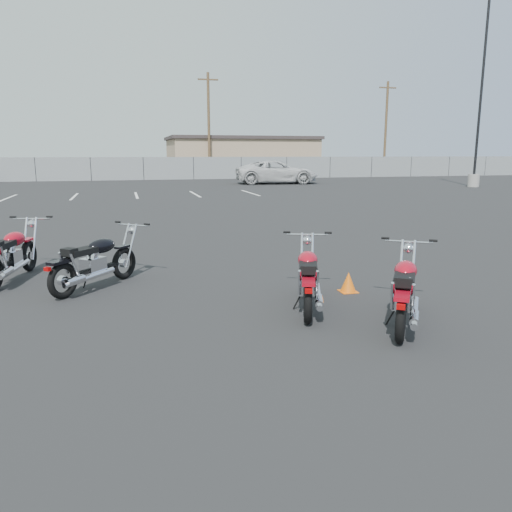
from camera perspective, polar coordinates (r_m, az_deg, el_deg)
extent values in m
plane|color=black|center=(6.79, -0.34, -6.47)|extent=(120.00, 120.00, 0.00)
torus|color=black|center=(9.96, -24.54, 0.03)|extent=(0.22, 0.58, 0.57)
cylinder|color=silver|center=(9.96, -24.54, 0.03)|extent=(0.12, 0.17, 0.15)
cube|color=black|center=(9.34, -26.10, -0.59)|extent=(0.30, 0.99, 0.06)
cube|color=silver|center=(9.29, -26.24, -0.32)|extent=(0.33, 0.41, 0.28)
cylinder|color=silver|center=(9.26, -26.34, 0.71)|extent=(0.23, 0.27, 0.25)
ellipsoid|color=#A70A1A|center=(9.43, -25.89, 1.75)|extent=(0.40, 0.60, 0.24)
cube|color=black|center=(9.03, -26.99, 1.13)|extent=(0.35, 0.56, 0.09)
cube|color=#A70A1A|center=(9.91, -24.68, 1.71)|extent=(0.19, 0.34, 0.04)
cylinder|color=silver|center=(8.77, -26.92, -0.08)|extent=(0.08, 0.18, 0.37)
cylinder|color=silver|center=(9.04, -25.89, -1.32)|extent=(0.31, 1.03, 0.12)
cylinder|color=silver|center=(8.76, -26.67, -1.64)|extent=(0.18, 0.35, 0.12)
cylinder|color=silver|center=(9.99, -23.99, 1.86)|extent=(0.12, 0.38, 0.74)
cylinder|color=silver|center=(10.05, -24.89, 1.84)|extent=(0.12, 0.38, 0.74)
sphere|color=silver|center=(10.12, -24.25, 3.37)|extent=(0.18, 0.18, 0.15)
cylinder|color=silver|center=(10.13, -24.25, 3.91)|extent=(0.65, 0.17, 0.03)
cylinder|color=black|center=(9.99, -22.55, 4.17)|extent=(0.12, 0.06, 0.03)
cylinder|color=black|center=(10.23, -26.03, 4.04)|extent=(0.12, 0.06, 0.03)
cylinder|color=black|center=(9.35, -26.97, -1.80)|extent=(0.15, 0.05, 0.28)
torus|color=black|center=(8.79, -14.85, -0.80)|extent=(0.44, 0.48, 0.55)
cylinder|color=silver|center=(8.79, -14.85, -0.80)|extent=(0.17, 0.17, 0.15)
torus|color=black|center=(7.87, -21.21, -2.64)|extent=(0.44, 0.48, 0.55)
cylinder|color=silver|center=(7.87, -21.21, -2.64)|extent=(0.17, 0.17, 0.15)
cube|color=black|center=(8.31, -17.87, -1.43)|extent=(0.70, 0.78, 0.05)
cube|color=silver|center=(8.27, -18.11, -1.12)|extent=(0.42, 0.43, 0.27)
cylinder|color=silver|center=(8.23, -18.18, -0.01)|extent=(0.29, 0.29, 0.24)
ellipsoid|color=black|center=(8.36, -17.23, 1.12)|extent=(0.56, 0.58, 0.23)
cube|color=black|center=(8.06, -19.37, 0.46)|extent=(0.51, 0.53, 0.09)
cube|color=black|center=(7.90, -20.57, 0.43)|extent=(0.26, 0.26, 0.11)
cube|color=black|center=(7.80, -21.46, -0.62)|extent=(0.38, 0.40, 0.05)
cube|color=black|center=(8.73, -14.95, 1.04)|extent=(0.29, 0.31, 0.04)
cylinder|color=silver|center=(7.83, -20.05, -0.91)|extent=(0.15, 0.16, 0.36)
cylinder|color=silver|center=(7.99, -21.14, -0.75)|extent=(0.15, 0.16, 0.36)
cylinder|color=silver|center=(8.03, -18.46, -2.31)|extent=(0.73, 0.81, 0.12)
cylinder|color=silver|center=(7.83, -19.97, -2.63)|extent=(0.30, 0.32, 0.12)
cylinder|color=silver|center=(8.76, -14.07, 1.15)|extent=(0.27, 0.30, 0.72)
cylinder|color=silver|center=(8.87, -14.88, 1.23)|extent=(0.27, 0.30, 0.72)
sphere|color=silver|center=(8.88, -13.94, 2.85)|extent=(0.21, 0.21, 0.15)
cylinder|color=silver|center=(8.88, -13.90, 3.45)|extent=(0.50, 0.44, 0.03)
cylinder|color=black|center=(8.66, -12.37, 3.57)|extent=(0.10, 0.10, 0.03)
cylinder|color=black|center=(9.07, -15.53, 3.77)|extent=(0.10, 0.10, 0.03)
cylinder|color=black|center=(8.37, -18.86, -2.62)|extent=(0.12, 0.11, 0.27)
cube|color=#990505|center=(7.66, -22.74, -1.39)|extent=(0.10, 0.10, 0.05)
torus|color=black|center=(7.58, 5.82, -2.46)|extent=(0.28, 0.54, 0.54)
cylinder|color=silver|center=(7.58, 5.82, -2.46)|extent=(0.13, 0.17, 0.14)
torus|color=black|center=(6.32, 5.96, -5.35)|extent=(0.28, 0.54, 0.54)
cylinder|color=silver|center=(6.32, 5.96, -5.35)|extent=(0.13, 0.17, 0.14)
cube|color=black|center=(6.94, 5.89, -3.49)|extent=(0.41, 0.92, 0.05)
cube|color=silver|center=(6.88, 5.90, -3.15)|extent=(0.35, 0.41, 0.27)
cylinder|color=silver|center=(6.84, 5.93, -1.83)|extent=(0.25, 0.27, 0.24)
ellipsoid|color=#A70A1A|center=(7.01, 5.93, -0.43)|extent=(0.44, 0.59, 0.23)
cube|color=black|center=(6.59, 5.98, -1.37)|extent=(0.39, 0.55, 0.09)
cube|color=black|center=(6.37, 6.01, -1.51)|extent=(0.24, 0.22, 0.11)
cube|color=#A70A1A|center=(6.22, 6.01, -2.90)|extent=(0.28, 0.41, 0.05)
cube|color=#A70A1A|center=(7.51, 5.86, -0.35)|extent=(0.21, 0.33, 0.04)
cylinder|color=silver|center=(6.39, 6.95, -3.08)|extent=(0.10, 0.17, 0.35)
cylinder|color=silver|center=(6.38, 5.01, -3.04)|extent=(0.10, 0.17, 0.35)
cylinder|color=silver|center=(6.69, 7.15, -4.56)|extent=(0.41, 0.96, 0.12)
cylinder|color=silver|center=(6.41, 7.24, -5.12)|extent=(0.21, 0.34, 0.12)
cylinder|color=silver|center=(7.62, 6.47, -0.16)|extent=(0.16, 0.35, 0.71)
cylinder|color=silver|center=(7.62, 5.24, -0.14)|extent=(0.16, 0.35, 0.71)
sphere|color=silver|center=(7.72, 5.88, 1.77)|extent=(0.18, 0.18, 0.14)
cylinder|color=silver|center=(7.72, 5.89, 2.46)|extent=(0.60, 0.24, 0.03)
cylinder|color=black|center=(7.71, 8.25, 2.66)|extent=(0.11, 0.07, 0.03)
cylinder|color=black|center=(7.70, 3.54, 2.74)|extent=(0.11, 0.07, 0.03)
cylinder|color=black|center=(6.90, 4.81, -5.04)|extent=(0.14, 0.07, 0.27)
cube|color=#990505|center=(6.01, 6.03, -4.00)|extent=(0.10, 0.08, 0.05)
torus|color=black|center=(7.16, 16.70, -3.71)|extent=(0.39, 0.52, 0.55)
cylinder|color=silver|center=(7.16, 16.70, -3.71)|extent=(0.16, 0.17, 0.15)
torus|color=black|center=(5.89, 16.22, -7.01)|extent=(0.39, 0.52, 0.55)
cylinder|color=silver|center=(5.89, 16.22, -7.01)|extent=(0.16, 0.17, 0.15)
cube|color=black|center=(6.51, 16.50, -4.89)|extent=(0.61, 0.85, 0.06)
cube|color=silver|center=(6.45, 16.52, -4.53)|extent=(0.41, 0.43, 0.28)
cylinder|color=silver|center=(6.41, 16.60, -3.11)|extent=(0.28, 0.29, 0.24)
ellipsoid|color=#A70A1A|center=(6.58, 16.74, -1.58)|extent=(0.53, 0.60, 0.23)
cube|color=black|center=(6.16, 16.58, -2.65)|extent=(0.48, 0.55, 0.09)
cube|color=black|center=(5.93, 16.51, -2.83)|extent=(0.26, 0.25, 0.11)
cube|color=#A70A1A|center=(5.79, 16.37, -4.35)|extent=(0.35, 0.41, 0.05)
cube|color=#A70A1A|center=(7.09, 16.84, -1.46)|extent=(0.27, 0.33, 0.04)
cylinder|color=silver|center=(5.95, 17.46, -4.58)|extent=(0.13, 0.17, 0.36)
cylinder|color=silver|center=(5.96, 15.34, -4.43)|extent=(0.13, 0.17, 0.36)
cylinder|color=silver|center=(6.26, 17.72, -6.15)|extent=(0.62, 0.89, 0.12)
cylinder|color=silver|center=(5.98, 17.67, -6.82)|extent=(0.27, 0.33, 0.12)
cylinder|color=silver|center=(7.20, 17.53, -1.27)|extent=(0.23, 0.33, 0.72)
cylinder|color=silver|center=(7.20, 16.22, -1.19)|extent=(0.23, 0.33, 0.72)
sphere|color=silver|center=(7.30, 17.02, 0.84)|extent=(0.20, 0.20, 0.15)
cylinder|color=silver|center=(7.30, 17.07, 1.57)|extent=(0.55, 0.38, 0.03)
cylinder|color=black|center=(7.27, 19.61, 1.67)|extent=(0.11, 0.09, 0.03)
cylinder|color=black|center=(7.29, 14.56, 1.99)|extent=(0.11, 0.09, 0.03)
cylinder|color=black|center=(6.48, 15.24, -6.51)|extent=(0.13, 0.10, 0.28)
cube|color=#990505|center=(5.57, 16.23, -5.59)|extent=(0.11, 0.10, 0.06)
cone|color=orange|center=(7.86, 10.51, -2.90)|extent=(0.24, 0.24, 0.30)
cube|color=orange|center=(7.90, 10.47, -4.00)|extent=(0.26, 0.26, 0.01)
cylinder|color=gray|center=(34.99, 23.60, 7.92)|extent=(0.70, 0.70, 0.80)
cylinder|color=black|center=(35.16, 24.38, 17.01)|extent=(0.16, 0.16, 10.36)
cube|color=slate|center=(41.30, -12.74, 9.72)|extent=(80.00, 0.04, 1.80)
cylinder|color=black|center=(41.76, -23.90, 9.04)|extent=(0.06, 0.06, 1.80)
cylinder|color=black|center=(41.33, -18.36, 9.42)|extent=(0.06, 0.06, 1.80)
cylinder|color=black|center=(41.30, -12.74, 9.72)|extent=(0.06, 0.06, 1.80)
cylinder|color=black|center=(41.64, -7.15, 9.93)|extent=(0.06, 0.06, 1.80)
cylinder|color=black|center=(42.37, -1.70, 10.04)|extent=(0.06, 0.06, 1.80)
cylinder|color=black|center=(43.45, 3.52, 10.07)|extent=(0.06, 0.06, 1.80)
cylinder|color=black|center=(44.86, 8.45, 10.02)|extent=(0.06, 0.06, 1.80)
cylinder|color=black|center=(46.58, 13.05, 9.90)|extent=(0.06, 0.06, 1.80)
cylinder|color=black|center=(48.57, 17.30, 9.74)|extent=(0.06, 0.06, 1.80)
cylinder|color=black|center=(50.79, 21.18, 9.55)|extent=(0.06, 0.06, 1.80)
cylinder|color=black|center=(53.22, 24.73, 9.33)|extent=(0.06, 0.06, 1.80)
cube|color=tan|center=(51.57, -1.82, 11.22)|extent=(14.00, 9.00, 3.40)
cube|color=#393030|center=(51.59, -1.83, 13.28)|extent=(14.40, 9.40, 0.30)
cylinder|color=#4F3924|center=(45.94, -5.41, 14.62)|extent=(0.24, 0.24, 9.00)
cube|color=#4F3924|center=(46.31, -5.51, 19.44)|extent=(1.80, 0.12, 0.12)
cylinder|color=#4F3924|center=(52.92, 14.61, 13.91)|extent=(0.24, 0.24, 9.00)
cube|color=#4F3924|center=(53.24, 14.83, 18.10)|extent=(1.80, 0.12, 0.12)
cube|color=silver|center=(26.88, -26.46, 5.97)|extent=(0.12, 4.00, 0.01)
cube|color=silver|center=(26.44, -20.06, 6.41)|extent=(0.12, 4.00, 0.01)
cube|color=silver|center=(26.34, -13.51, 6.77)|extent=(0.12, 4.00, 0.01)
cube|color=silver|center=(26.58, -6.99, 7.05)|extent=(0.12, 4.00, 0.01)
cube|color=silver|center=(27.15, -0.66, 7.23)|extent=(0.12, 4.00, 0.01)
imported|color=silver|center=(35.49, 2.39, 10.30)|extent=(3.27, 6.84, 2.52)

